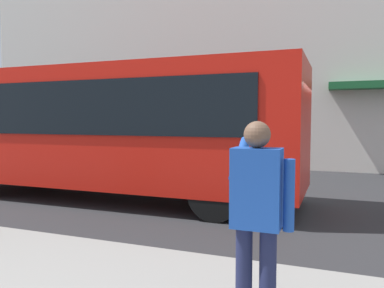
% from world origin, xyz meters
% --- Properties ---
extents(ground_plane, '(60.00, 60.00, 0.00)m').
position_xyz_m(ground_plane, '(0.00, 0.00, 0.00)').
color(ground_plane, '#2B2B2D').
extents(building_facade_far, '(28.00, 1.55, 12.00)m').
position_xyz_m(building_facade_far, '(-0.02, -6.80, 5.99)').
color(building_facade_far, beige).
rests_on(building_facade_far, ground_plane).
extents(red_bus, '(9.05, 2.54, 3.08)m').
position_xyz_m(red_bus, '(3.46, 0.35, 1.68)').
color(red_bus, red).
rests_on(red_bus, ground_plane).
extents(pedestrian_photographer, '(0.53, 0.52, 1.70)m').
position_xyz_m(pedestrian_photographer, '(-1.02, 4.91, 1.14)').
color(pedestrian_photographer, '#1E2347').
rests_on(pedestrian_photographer, sidewalk_curb).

